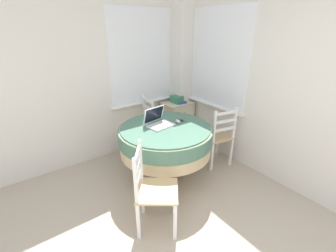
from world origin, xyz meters
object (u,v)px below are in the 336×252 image
(round_dining_table, at_px, (165,138))
(book_on_cabinet, at_px, (179,102))
(laptop, at_px, (158,122))
(dining_chair_near_right_window, at_px, (218,137))
(corner_cabinet, at_px, (177,121))
(storage_box, at_px, (177,99))
(cell_phone, at_px, (180,120))
(dining_chair_near_back_window, at_px, (141,126))
(dining_chair_camera_near, at_px, (153,190))
(computer_mouse, at_px, (178,121))

(round_dining_table, relative_size, book_on_cabinet, 4.94)
(laptop, height_order, dining_chair_near_right_window, laptop)
(corner_cabinet, height_order, storage_box, storage_box)
(round_dining_table, height_order, dining_chair_near_right_window, dining_chair_near_right_window)
(cell_phone, bearing_deg, dining_chair_near_back_window, 102.19)
(cell_phone, xyz_separation_m, corner_cabinet, (0.58, 0.78, -0.41))
(dining_chair_near_right_window, distance_m, dining_chair_camera_near, 1.48)
(round_dining_table, height_order, storage_box, storage_box)
(laptop, distance_m, storage_box, 1.14)
(cell_phone, xyz_separation_m, dining_chair_camera_near, (-0.87, -0.66, -0.32))
(computer_mouse, xyz_separation_m, corner_cabinet, (0.65, 0.82, -0.42))
(round_dining_table, xyz_separation_m, dining_chair_camera_near, (-0.59, -0.61, -0.16))
(round_dining_table, distance_m, dining_chair_near_back_window, 0.85)
(storage_box, xyz_separation_m, book_on_cabinet, (0.03, -0.02, -0.05))
(dining_chair_near_back_window, distance_m, dining_chair_camera_near, 1.60)
(computer_mouse, height_order, dining_chair_near_right_window, dining_chair_near_right_window)
(dining_chair_camera_near, distance_m, corner_cabinet, 2.05)
(round_dining_table, relative_size, dining_chair_near_back_window, 1.31)
(dining_chair_near_back_window, bearing_deg, storage_box, -0.15)
(cell_phone, relative_size, storage_box, 0.63)
(dining_chair_near_back_window, height_order, dining_chair_near_right_window, same)
(round_dining_table, height_order, computer_mouse, computer_mouse)
(computer_mouse, bearing_deg, dining_chair_near_right_window, -16.66)
(computer_mouse, xyz_separation_m, dining_chair_near_back_window, (-0.10, 0.81, -0.33))
(cell_phone, height_order, dining_chair_near_right_window, dining_chair_near_right_window)
(round_dining_table, relative_size, dining_chair_near_right_window, 1.31)
(corner_cabinet, bearing_deg, laptop, -140.80)
(dining_chair_near_right_window, bearing_deg, cell_phone, 157.92)
(computer_mouse, bearing_deg, book_on_cabinet, 50.44)
(dining_chair_near_right_window, xyz_separation_m, book_on_cabinet, (0.05, 0.98, 0.28))
(computer_mouse, height_order, cell_phone, computer_mouse)
(round_dining_table, distance_m, laptop, 0.23)
(storage_box, bearing_deg, dining_chair_near_back_window, 179.85)
(round_dining_table, xyz_separation_m, laptop, (-0.04, 0.10, 0.21))
(round_dining_table, height_order, cell_phone, cell_phone)
(round_dining_table, distance_m, cell_phone, 0.33)
(dining_chair_near_back_window, height_order, storage_box, dining_chair_near_back_window)
(corner_cabinet, bearing_deg, computer_mouse, -128.37)
(laptop, relative_size, corner_cabinet, 0.49)
(dining_chair_near_back_window, bearing_deg, laptop, -101.76)
(corner_cabinet, xyz_separation_m, storage_box, (-0.02, -0.01, 0.42))
(dining_chair_near_right_window, relative_size, dining_chair_camera_near, 1.00)
(laptop, xyz_separation_m, cell_phone, (0.32, -0.05, -0.04))
(dining_chair_near_back_window, xyz_separation_m, storage_box, (0.72, -0.00, 0.33))
(round_dining_table, height_order, laptop, laptop)
(storage_box, bearing_deg, book_on_cabinet, -27.04)
(cell_phone, distance_m, dining_chair_near_right_window, 0.66)
(round_dining_table, bearing_deg, book_on_cabinet, 43.04)
(dining_chair_near_right_window, bearing_deg, laptop, 162.81)
(dining_chair_camera_near, bearing_deg, laptop, 52.18)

